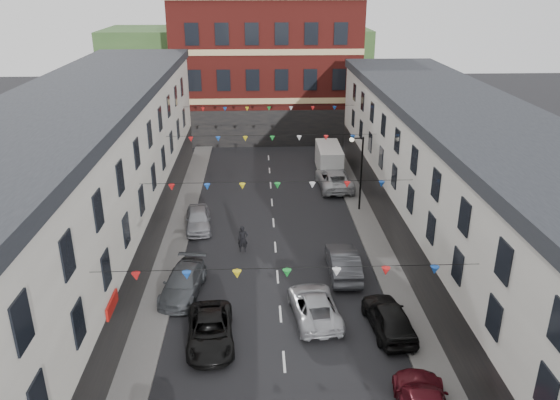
{
  "coord_description": "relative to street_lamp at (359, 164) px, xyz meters",
  "views": [
    {
      "loc": [
        -1.1,
        -25.13,
        16.9
      ],
      "look_at": [
        0.28,
        7.21,
        3.78
      ],
      "focal_mm": 35.0,
      "sensor_mm": 36.0,
      "label": 1
    }
  ],
  "objects": [
    {
      "name": "ground",
      "position": [
        -6.55,
        -14.0,
        -3.9
      ],
      "size": [
        160.0,
        160.0,
        0.0
      ],
      "primitive_type": "plane",
      "color": "black",
      "rests_on": "ground"
    },
    {
      "name": "pavement_left",
      "position": [
        -13.45,
        -12.0,
        -3.83
      ],
      "size": [
        1.8,
        64.0,
        0.15
      ],
      "primitive_type": "cube",
      "color": "#605E5B",
      "rests_on": "ground"
    },
    {
      "name": "pavement_right",
      "position": [
        0.35,
        -12.0,
        -3.83
      ],
      "size": [
        1.8,
        64.0,
        0.15
      ],
      "primitive_type": "cube",
      "color": "#605E5B",
      "rests_on": "ground"
    },
    {
      "name": "terrace_left",
      "position": [
        -18.33,
        -13.0,
        1.44
      ],
      "size": [
        8.4,
        56.0,
        10.7
      ],
      "color": "beige",
      "rests_on": "ground"
    },
    {
      "name": "terrace_right",
      "position": [
        5.23,
        -13.0,
        0.95
      ],
      "size": [
        8.4,
        56.0,
        9.7
      ],
      "color": "silver",
      "rests_on": "ground"
    },
    {
      "name": "civic_building",
      "position": [
        -6.55,
        23.95,
        4.23
      ],
      "size": [
        20.6,
        13.3,
        18.5
      ],
      "color": "maroon",
      "rests_on": "ground"
    },
    {
      "name": "clock_tower",
      "position": [
        -14.05,
        21.0,
        11.03
      ],
      "size": [
        5.6,
        5.6,
        30.0
      ],
      "color": "maroon",
      "rests_on": "ground"
    },
    {
      "name": "distant_hill",
      "position": [
        -10.55,
        48.0,
        1.1
      ],
      "size": [
        40.0,
        14.0,
        10.0
      ],
      "primitive_type": "cube",
      "color": "#2E4B23",
      "rests_on": "ground"
    },
    {
      "name": "street_lamp",
      "position": [
        0.0,
        0.0,
        0.0
      ],
      "size": [
        1.1,
        0.36,
        6.0
      ],
      "color": "black",
      "rests_on": "ground"
    },
    {
      "name": "car_left_c",
      "position": [
        -10.15,
        -16.33,
        -3.22
      ],
      "size": [
        2.65,
        5.11,
        1.38
      ],
      "primitive_type": "imported",
      "rotation": [
        0.0,
        0.0,
        0.08
      ],
      "color": "black",
      "rests_on": "ground"
    },
    {
      "name": "car_left_d",
      "position": [
        -12.05,
        -11.67,
        -3.18
      ],
      "size": [
        2.65,
        5.21,
        1.45
      ],
      "primitive_type": "imported",
      "rotation": [
        0.0,
        0.0,
        -0.13
      ],
      "color": "#484C51",
      "rests_on": "ground"
    },
    {
      "name": "car_left_e",
      "position": [
        -12.05,
        -2.74,
        -3.15
      ],
      "size": [
        2.23,
        4.6,
        1.51
      ],
      "primitive_type": "imported",
      "rotation": [
        0.0,
        0.0,
        0.1
      ],
      "color": "gray",
      "rests_on": "ground"
    },
    {
      "name": "car_right_d",
      "position": [
        -1.05,
        -15.73,
        -3.1
      ],
      "size": [
        2.3,
        4.85,
        1.6
      ],
      "primitive_type": "imported",
      "rotation": [
        0.0,
        0.0,
        3.23
      ],
      "color": "black",
      "rests_on": "ground"
    },
    {
      "name": "car_right_e",
      "position": [
        -2.52,
        -9.83,
        -3.08
      ],
      "size": [
        1.81,
        5.03,
        1.65
      ],
      "primitive_type": "imported",
      "rotation": [
        0.0,
        0.0,
        3.13
      ],
      "color": "#45474C",
      "rests_on": "ground"
    },
    {
      "name": "car_right_f",
      "position": [
        -1.05,
        5.14,
        -3.09
      ],
      "size": [
        2.99,
        6.01,
        1.64
      ],
      "primitive_type": "imported",
      "rotation": [
        0.0,
        0.0,
        3.19
      ],
      "color": "silver",
      "rests_on": "ground"
    },
    {
      "name": "moving_car",
      "position": [
        -4.75,
        -14.34,
        -3.2
      ],
      "size": [
        2.85,
        5.29,
        1.41
      ],
      "primitive_type": "imported",
      "rotation": [
        0.0,
        0.0,
        3.25
      ],
      "color": "#A9AAB0",
      "rests_on": "ground"
    },
    {
      "name": "white_van",
      "position": [
        -0.95,
        9.7,
        -2.69
      ],
      "size": [
        2.2,
        5.54,
        2.44
      ],
      "primitive_type": "cube",
      "rotation": [
        0.0,
        0.0,
        -0.02
      ],
      "color": "silver",
      "rests_on": "ground"
    },
    {
      "name": "pedestrian",
      "position": [
        -8.72,
        -6.54,
        -2.98
      ],
      "size": [
        0.7,
        0.48,
        1.84
      ],
      "primitive_type": "imported",
      "rotation": [
        0.0,
        0.0,
        0.07
      ],
      "color": "black",
      "rests_on": "ground"
    }
  ]
}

